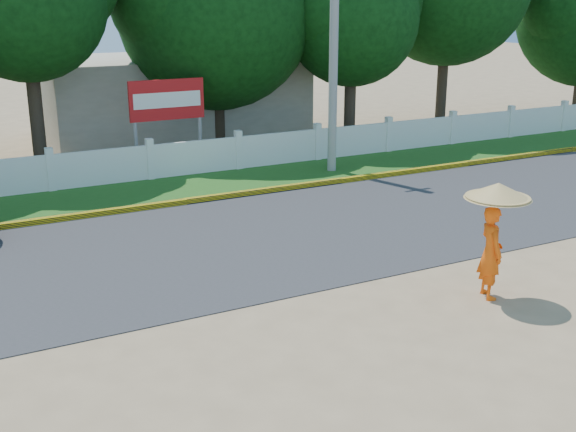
# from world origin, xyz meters

# --- Properties ---
(ground) EXTENTS (120.00, 120.00, 0.00)m
(ground) POSITION_xyz_m (0.00, 0.00, 0.00)
(ground) COLOR #9E8460
(ground) RESTS_ON ground
(road) EXTENTS (60.00, 7.00, 0.02)m
(road) POSITION_xyz_m (0.00, 4.50, 0.01)
(road) COLOR #38383A
(road) RESTS_ON ground
(grass_verge) EXTENTS (60.00, 3.50, 0.03)m
(grass_verge) POSITION_xyz_m (0.00, 9.75, 0.01)
(grass_verge) COLOR #2D601E
(grass_verge) RESTS_ON ground
(curb) EXTENTS (40.00, 0.18, 0.16)m
(curb) POSITION_xyz_m (0.00, 8.05, 0.08)
(curb) COLOR yellow
(curb) RESTS_ON ground
(fence) EXTENTS (40.00, 0.10, 1.10)m
(fence) POSITION_xyz_m (0.00, 11.20, 0.55)
(fence) COLOR silver
(fence) RESTS_ON ground
(building_near) EXTENTS (10.00, 6.00, 3.20)m
(building_near) POSITION_xyz_m (3.00, 18.00, 1.60)
(building_near) COLOR #B7AD99
(building_near) RESTS_ON ground
(utility_pole) EXTENTS (0.28, 0.28, 7.77)m
(utility_pole) POSITION_xyz_m (5.60, 9.56, 3.89)
(utility_pole) COLOR gray
(utility_pole) RESTS_ON ground
(monk_with_parasol) EXTENTS (1.23, 1.23, 2.24)m
(monk_with_parasol) POSITION_xyz_m (2.92, -0.69, 1.46)
(monk_with_parasol) COLOR #FF580D
(monk_with_parasol) RESTS_ON ground
(billboard) EXTENTS (2.50, 0.13, 2.95)m
(billboard) POSITION_xyz_m (1.00, 12.30, 2.14)
(billboard) COLOR gray
(billboard) RESTS_ON ground
(tree_row) EXTENTS (40.30, 8.43, 9.41)m
(tree_row) POSITION_xyz_m (4.80, 14.13, 5.12)
(tree_row) COLOR #473828
(tree_row) RESTS_ON ground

